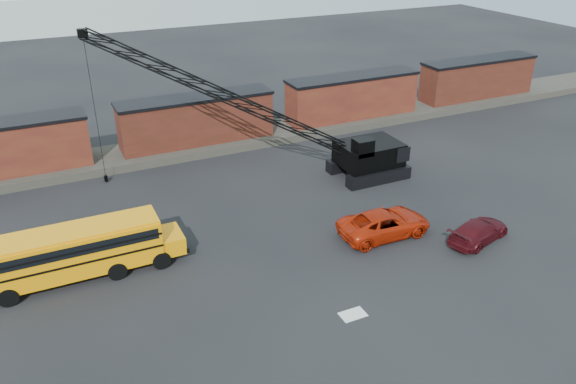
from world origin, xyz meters
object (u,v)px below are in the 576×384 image
school_bus (78,251)px  crawler_crane (225,96)px  red_pickup (384,223)px  maroon_suv (479,231)px

school_bus → crawler_crane: (12.36, 8.74, 5.14)m
red_pickup → maroon_suv: bearing=-121.1°
red_pickup → maroon_suv: red_pickup is taller
red_pickup → crawler_crane: size_ratio=0.28×
red_pickup → maroon_suv: 6.06m
school_bus → maroon_suv: (23.85, -6.82, -1.08)m
maroon_suv → crawler_crane: (-11.49, 15.55, 6.22)m
red_pickup → crawler_crane: bearing=28.2°
red_pickup → school_bus: bearing=80.0°
school_bus → red_pickup: school_bus is taller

